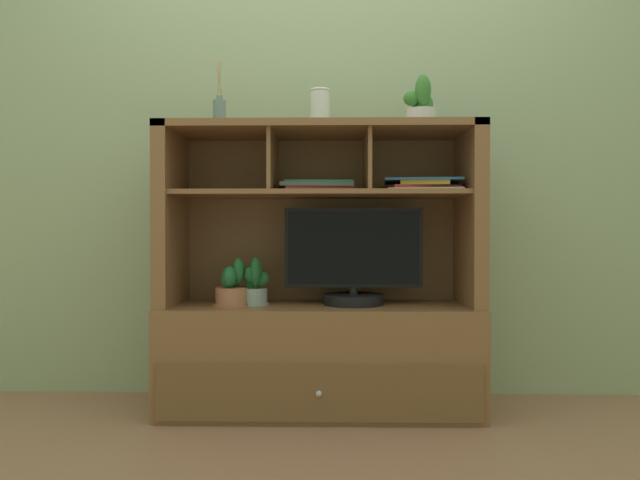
% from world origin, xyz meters
% --- Properties ---
extents(floor_plane, '(6.00, 6.00, 0.02)m').
position_xyz_m(floor_plane, '(0.00, 0.00, -0.01)').
color(floor_plane, '#97694E').
rests_on(floor_plane, ground).
extents(back_wall, '(6.00, 0.02, 2.80)m').
position_xyz_m(back_wall, '(0.00, 0.26, 1.40)').
color(back_wall, '#97AB81').
rests_on(back_wall, ground).
extents(media_console, '(1.34, 0.49, 1.21)m').
position_xyz_m(media_console, '(0.00, 0.01, 0.39)').
color(media_console, brown).
rests_on(media_console, ground).
extents(tv_monitor, '(0.59, 0.26, 0.42)m').
position_xyz_m(tv_monitor, '(0.14, 0.00, 0.63)').
color(tv_monitor, black).
rests_on(tv_monitor, media_console).
extents(potted_orchid, '(0.13, 0.13, 0.21)m').
position_xyz_m(potted_orchid, '(-0.28, -0.02, 0.54)').
color(potted_orchid, '#8F9F9A').
rests_on(potted_orchid, media_console).
extents(potted_fern, '(0.16, 0.16, 0.20)m').
position_xyz_m(potted_fern, '(-0.37, -0.04, 0.52)').
color(potted_fern, '#AF6E4F').
rests_on(potted_fern, media_console).
extents(magazine_stack_left, '(0.34, 0.26, 0.05)m').
position_xyz_m(magazine_stack_left, '(-0.01, 0.04, 0.96)').
color(magazine_stack_left, '#9B3037').
rests_on(magazine_stack_left, media_console).
extents(magazine_stack_centre, '(0.34, 0.30, 0.05)m').
position_xyz_m(magazine_stack_centre, '(0.44, 0.00, 0.96)').
color(magazine_stack_centre, beige).
rests_on(magazine_stack_centre, media_console).
extents(diffuser_bottle, '(0.06, 0.06, 0.29)m').
position_xyz_m(diffuser_bottle, '(-0.43, 0.01, 1.28)').
color(diffuser_bottle, slate).
rests_on(diffuser_bottle, media_console).
extents(potted_succulent, '(0.15, 0.15, 0.22)m').
position_xyz_m(potted_succulent, '(0.43, 0.02, 1.29)').
color(potted_succulent, silver).
rests_on(potted_succulent, media_console).
extents(ceramic_vase, '(0.09, 0.09, 0.17)m').
position_xyz_m(ceramic_vase, '(0.00, 0.03, 1.30)').
color(ceramic_vase, silver).
rests_on(ceramic_vase, media_console).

